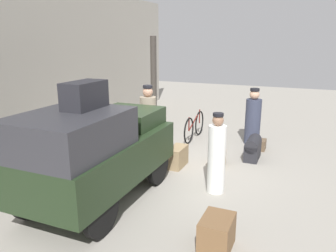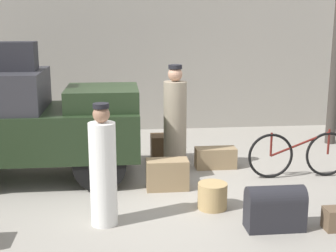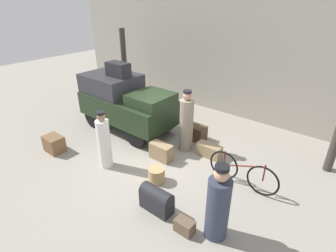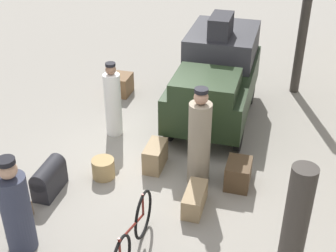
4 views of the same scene
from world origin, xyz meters
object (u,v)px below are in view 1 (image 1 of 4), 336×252
(porter_carrying_trunk, at_px, (253,119))
(suitcase_tan_flat, at_px, (177,157))
(trunk_on_truck_roof, at_px, (85,95))
(bicycle, at_px, (194,126))
(porter_with_bicycle, at_px, (148,126))
(trunk_umber_medium, at_px, (157,143))
(wicker_basket, at_px, (217,156))
(trunk_wicker_pale, at_px, (123,147))
(suitcase_black_upright, at_px, (217,233))
(porter_standing_middle, at_px, (217,157))
(truck, at_px, (96,150))
(suitcase_small_leather, at_px, (261,145))
(trunk_barrel_dark, at_px, (253,148))

(porter_carrying_trunk, relative_size, suitcase_tan_flat, 2.45)
(trunk_on_truck_roof, bearing_deg, suitcase_tan_flat, -16.68)
(bicycle, bearing_deg, porter_with_bicycle, 165.45)
(porter_with_bicycle, xyz_separation_m, trunk_umber_medium, (0.74, 0.10, -0.67))
(bicycle, distance_m, wicker_basket, 2.07)
(trunk_wicker_pale, height_order, suitcase_black_upright, suitcase_black_upright)
(porter_standing_middle, bearing_deg, porter_carrying_trunk, -2.47)
(wicker_basket, distance_m, porter_with_bicycle, 1.84)
(truck, bearing_deg, trunk_wicker_pale, 20.17)
(suitcase_small_leather, height_order, suitcase_tan_flat, suitcase_tan_flat)
(trunk_wicker_pale, height_order, suitcase_tan_flat, suitcase_tan_flat)
(porter_standing_middle, height_order, suitcase_small_leather, porter_standing_middle)
(wicker_basket, xyz_separation_m, suitcase_tan_flat, (-0.55, 0.82, 0.05))
(bicycle, relative_size, trunk_on_truck_roof, 2.22)
(suitcase_black_upright, height_order, trunk_umber_medium, suitcase_black_upright)
(porter_carrying_trunk, xyz_separation_m, trunk_on_truck_roof, (-4.89, 2.04, 1.31))
(suitcase_black_upright, bearing_deg, porter_standing_middle, 15.50)
(truck, bearing_deg, porter_with_bicycle, 3.54)
(trunk_wicker_pale, bearing_deg, trunk_barrel_dark, -71.32)
(suitcase_black_upright, xyz_separation_m, trunk_on_truck_roof, (0.32, 2.38, 1.78))
(suitcase_black_upright, bearing_deg, trunk_umber_medium, 35.63)
(trunk_wicker_pale, bearing_deg, suitcase_tan_flat, -95.21)
(trunk_on_truck_roof, bearing_deg, porter_carrying_trunk, -22.63)
(porter_with_bicycle, distance_m, suitcase_small_leather, 3.16)
(trunk_wicker_pale, distance_m, trunk_umber_medium, 1.02)
(wicker_basket, height_order, porter_standing_middle, porter_standing_middle)
(porter_with_bicycle, height_order, trunk_on_truck_roof, trunk_on_truck_roof)
(porter_carrying_trunk, xyz_separation_m, trunk_umber_medium, (-1.54, 2.29, -0.53))
(porter_standing_middle, xyz_separation_m, trunk_umber_medium, (1.90, 2.14, -0.54))
(porter_standing_middle, xyz_separation_m, porter_carrying_trunk, (3.44, -0.15, -0.01))
(wicker_basket, bearing_deg, porter_with_bicycle, 100.98)
(porter_with_bicycle, bearing_deg, porter_standing_middle, -119.69)
(porter_carrying_trunk, height_order, suitcase_black_upright, porter_carrying_trunk)
(trunk_umber_medium, bearing_deg, porter_standing_middle, -131.61)
(suitcase_small_leather, distance_m, trunk_on_truck_roof, 5.34)
(trunk_wicker_pale, bearing_deg, bicycle, -30.26)
(trunk_barrel_dark, relative_size, trunk_on_truck_roof, 0.93)
(truck, height_order, suitcase_tan_flat, truck)
(trunk_umber_medium, xyz_separation_m, trunk_on_truck_roof, (-3.36, -0.25, 1.84))
(suitcase_black_upright, xyz_separation_m, suitcase_small_leather, (4.72, 0.01, -0.10))
(suitcase_black_upright, relative_size, trunk_barrel_dark, 0.80)
(truck, bearing_deg, bicycle, -4.88)
(truck, relative_size, suitcase_small_leather, 8.70)
(suitcase_tan_flat, bearing_deg, trunk_wicker_pale, 84.79)
(truck, relative_size, trunk_on_truck_roof, 4.19)
(suitcase_black_upright, height_order, trunk_on_truck_roof, trunk_on_truck_roof)
(trunk_wicker_pale, bearing_deg, wicker_basket, -80.32)
(porter_standing_middle, distance_m, trunk_on_truck_roof, 2.71)
(trunk_umber_medium, bearing_deg, porter_carrying_trunk, -56.18)
(bicycle, distance_m, suitcase_black_upright, 5.35)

